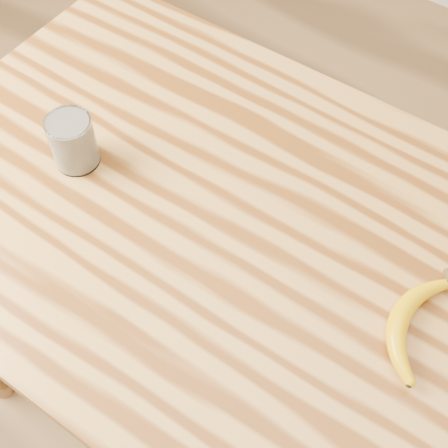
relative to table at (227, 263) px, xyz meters
The scene contains 3 objects.
table is the anchor object (origin of this frame).
smoothie_glass 0.35m from the table, behind, with size 0.08×0.08×0.10m.
banana 0.34m from the table, ahead, with size 0.09×0.26×0.03m, color #E2A300, non-canonical shape.
Camera 1 is at (0.32, -0.47, 1.76)m, focal length 50.00 mm.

